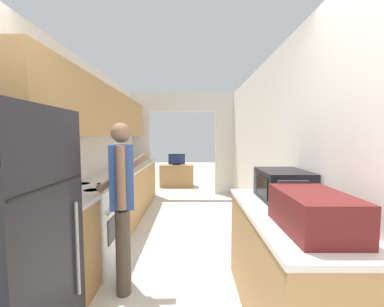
{
  "coord_description": "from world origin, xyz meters",
  "views": [
    {
      "loc": [
        0.23,
        -0.77,
        1.46
      ],
      "look_at": [
        0.25,
        3.2,
        1.16
      ],
      "focal_mm": 22.0,
      "sensor_mm": 36.0,
      "label": 1
    }
  ],
  "objects_px": {
    "range_oven": "(87,225)",
    "tv_cabinet": "(176,175)",
    "television": "(176,160)",
    "suitcase": "(312,211)",
    "microwave": "(281,185)",
    "person": "(121,202)"
  },
  "relations": [
    {
      "from": "tv_cabinet",
      "to": "suitcase",
      "type": "bearing_deg",
      "value": -77.73
    },
    {
      "from": "microwave",
      "to": "television",
      "type": "relative_size",
      "value": 1.06
    },
    {
      "from": "range_oven",
      "to": "television",
      "type": "bearing_deg",
      "value": 79.67
    },
    {
      "from": "range_oven",
      "to": "suitcase",
      "type": "xyz_separation_m",
      "value": [
        1.9,
        -1.22,
        0.55
      ]
    },
    {
      "from": "person",
      "to": "microwave",
      "type": "height_order",
      "value": "person"
    },
    {
      "from": "suitcase",
      "to": "tv_cabinet",
      "type": "bearing_deg",
      "value": 102.27
    },
    {
      "from": "range_oven",
      "to": "tv_cabinet",
      "type": "relative_size",
      "value": 1.07
    },
    {
      "from": "range_oven",
      "to": "tv_cabinet",
      "type": "bearing_deg",
      "value": 79.78
    },
    {
      "from": "suitcase",
      "to": "microwave",
      "type": "height_order",
      "value": "microwave"
    },
    {
      "from": "microwave",
      "to": "range_oven",
      "type": "bearing_deg",
      "value": 164.87
    },
    {
      "from": "range_oven",
      "to": "microwave",
      "type": "xyz_separation_m",
      "value": [
        1.99,
        -0.54,
        0.57
      ]
    },
    {
      "from": "suitcase",
      "to": "microwave",
      "type": "bearing_deg",
      "value": 83.21
    },
    {
      "from": "person",
      "to": "television",
      "type": "distance_m",
      "value": 4.53
    },
    {
      "from": "suitcase",
      "to": "television",
      "type": "distance_m",
      "value": 5.43
    },
    {
      "from": "tv_cabinet",
      "to": "person",
      "type": "bearing_deg",
      "value": -92.67
    },
    {
      "from": "suitcase",
      "to": "television",
      "type": "height_order",
      "value": "suitcase"
    },
    {
      "from": "range_oven",
      "to": "television",
      "type": "height_order",
      "value": "range_oven"
    },
    {
      "from": "person",
      "to": "microwave",
      "type": "distance_m",
      "value": 1.47
    },
    {
      "from": "tv_cabinet",
      "to": "television",
      "type": "height_order",
      "value": "television"
    },
    {
      "from": "person",
      "to": "television",
      "type": "height_order",
      "value": "person"
    },
    {
      "from": "television",
      "to": "microwave",
      "type": "bearing_deg",
      "value": -74.91
    },
    {
      "from": "tv_cabinet",
      "to": "television",
      "type": "xyz_separation_m",
      "value": [
        0.0,
        -0.04,
        0.47
      ]
    }
  ]
}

